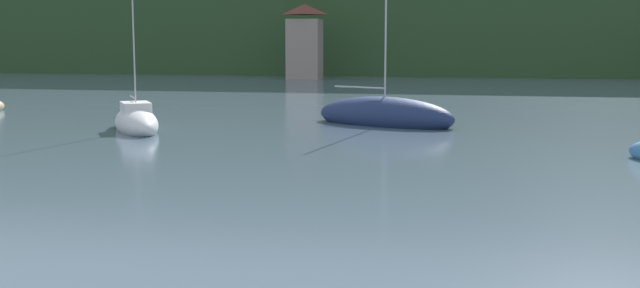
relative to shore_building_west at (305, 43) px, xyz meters
The scene contains 4 objects.
wooded_hillside 33.23m from the shore_building_west, 98.44° to the left, with size 352.00×46.06×45.37m.
shore_building_west is the anchor object (origin of this frame).
sailboat_far_1 51.69m from the shore_building_west, 87.64° to the right, with size 5.16×6.60×8.13m.
sailboat_far_4 48.69m from the shore_building_west, 72.56° to the right, with size 8.88×6.07×9.53m.
Camera 1 is at (3.74, 28.72, 4.84)m, focal length 44.06 mm.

